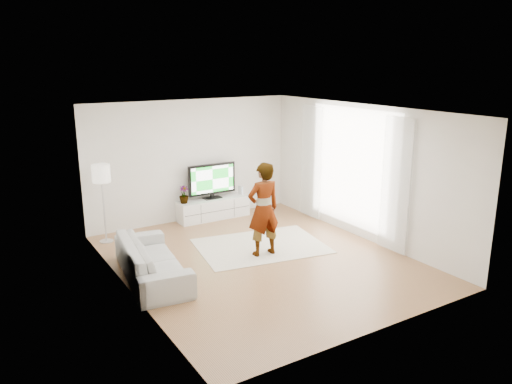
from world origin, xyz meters
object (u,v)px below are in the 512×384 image
rug (261,246)px  floor_lamp (101,177)px  television (212,180)px  sofa (152,260)px  player (263,209)px  media_console (213,208)px

rug → floor_lamp: (-2.59, 1.91, 1.37)m
television → sofa: television is taller
television → player: bearing=-94.9°
rug → sofa: bearing=-173.1°
television → floor_lamp: bearing=-173.8°
player → rug: bearing=-113.8°
media_console → television: television is taller
media_console → sofa: (-2.42, -2.45, 0.09)m
floor_lamp → rug: bearing=-36.4°
player → floor_lamp: (-2.39, 2.31, 0.46)m
rug → player: player is taller
media_console → television: 0.69m
player → sofa: size_ratio=0.79×
media_console → player: player is taller
television → sofa: 3.52m
television → floor_lamp: size_ratio=0.73×
television → rug: television is taller
sofa → floor_lamp: bearing=12.4°
rug → sofa: (-2.39, -0.29, 0.33)m
media_console → floor_lamp: (-2.61, -0.26, 1.14)m
floor_lamp → television: bearing=6.2°
media_console → floor_lamp: size_ratio=1.06×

